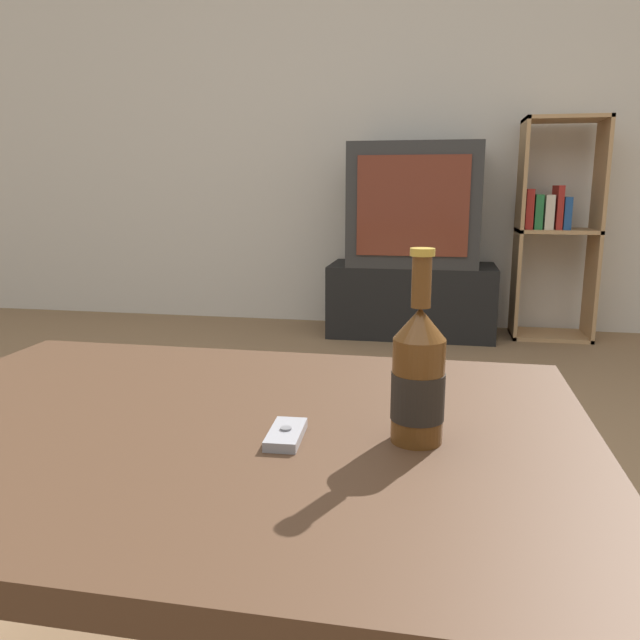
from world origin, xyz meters
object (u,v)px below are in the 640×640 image
(bookshelf, at_px, (554,225))
(cell_phone, at_px, (286,434))
(tv_stand, at_px, (411,300))
(television, at_px, (414,205))
(beer_bottle, at_px, (418,377))

(bookshelf, relative_size, cell_phone, 11.95)
(tv_stand, distance_m, cell_phone, 2.79)
(television, height_order, bookshelf, bookshelf)
(beer_bottle, relative_size, cell_phone, 2.63)
(television, bearing_deg, beer_bottle, -87.40)
(tv_stand, relative_size, cell_phone, 9.22)
(tv_stand, bearing_deg, beer_bottle, -87.41)
(bookshelf, relative_size, beer_bottle, 4.54)
(cell_phone, bearing_deg, tv_stand, 86.03)
(television, bearing_deg, cell_phone, -91.09)
(television, relative_size, bookshelf, 0.59)
(tv_stand, height_order, beer_bottle, beer_bottle)
(beer_bottle, bearing_deg, tv_stand, 92.59)
(bookshelf, bearing_deg, tv_stand, -173.87)
(bookshelf, bearing_deg, cell_phone, -105.91)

